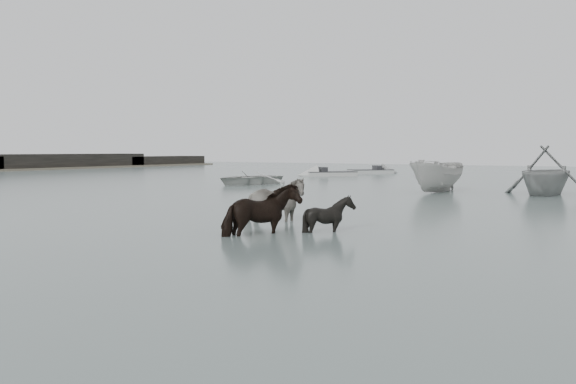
% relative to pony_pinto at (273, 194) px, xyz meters
% --- Properties ---
extents(ground, '(140.00, 140.00, 0.00)m').
position_rel_pony_pinto_xyz_m(ground, '(2.12, -1.88, -0.83)').
color(ground, '#52625E').
rests_on(ground, ground).
extents(pony_pinto, '(2.15, 1.58, 1.66)m').
position_rel_pony_pinto_xyz_m(pony_pinto, '(0.00, 0.00, 0.00)').
color(pony_pinto, black).
rests_on(pony_pinto, ground).
extents(pony_dark, '(1.47, 1.70, 1.68)m').
position_rel_pony_pinto_xyz_m(pony_dark, '(1.25, -2.34, 0.01)').
color(pony_dark, black).
rests_on(pony_dark, ground).
extents(pony_black, '(1.21, 1.09, 1.26)m').
position_rel_pony_pinto_xyz_m(pony_black, '(2.38, -0.95, -0.20)').
color(pony_black, black).
rests_on(pony_black, ground).
extents(rowboat_lead, '(4.29, 5.28, 0.96)m').
position_rel_pony_pinto_xyz_m(rowboat_lead, '(-11.50, 14.53, -0.35)').
color(rowboat_lead, silver).
rests_on(rowboat_lead, ground).
extents(rowboat_trail, '(4.66, 5.22, 2.48)m').
position_rel_pony_pinto_xyz_m(rowboat_trail, '(5.42, 15.22, 0.41)').
color(rowboat_trail, '#969996').
rests_on(rowboat_trail, ground).
extents(boat_small, '(2.30, 4.81, 1.79)m').
position_rel_pony_pinto_xyz_m(boat_small, '(0.56, 14.09, 0.07)').
color(boat_small, '#B6B5B1').
rests_on(boat_small, ground).
extents(skiff_outer, '(5.14, 5.13, 0.75)m').
position_rel_pony_pinto_xyz_m(skiff_outer, '(-12.38, 27.17, -0.45)').
color(skiff_outer, '#AEAEA9').
rests_on(skiff_outer, ground).
extents(skiff_far, '(4.87, 5.17, 0.75)m').
position_rel_pony_pinto_xyz_m(skiff_far, '(-11.59, 33.35, -0.45)').
color(skiff_far, '#AEB1AE').
rests_on(skiff_far, ground).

